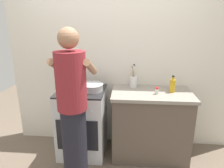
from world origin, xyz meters
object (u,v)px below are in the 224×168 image
spice_bottle (157,91)px  person (73,112)px  utensil_crock (133,80)px  stove_range (83,122)px  oil_bottle (172,85)px  pot (71,85)px  mixing_bowl (92,87)px

spice_bottle → person: 1.03m
utensil_crock → spice_bottle: 0.38m
utensil_crock → stove_range: bearing=-164.3°
utensil_crock → oil_bottle: size_ratio=1.47×
person → spice_bottle: bearing=29.4°
pot → oil_bottle: 1.29m
mixing_bowl → utensil_crock: size_ratio=0.95×
oil_bottle → pot: bearing=179.8°
utensil_crock → pot: bearing=-168.3°
stove_range → utensil_crock: bearing=15.7°
utensil_crock → spice_bottle: bearing=-43.0°
oil_bottle → person: person is taller
pot → utensil_crock: utensil_crock is taller
spice_bottle → person: (-0.90, -0.51, -0.08)m
stove_range → spice_bottle: (0.95, -0.07, 0.49)m
stove_range → mixing_bowl: 0.52m
oil_bottle → person: (-1.10, -0.59, -0.13)m
spice_bottle → oil_bottle: 0.22m
stove_range → oil_bottle: oil_bottle is taller
spice_bottle → oil_bottle: bearing=23.5°
mixing_bowl → utensil_crock: 0.57m
stove_range → spice_bottle: bearing=-4.3°
mixing_bowl → person: person is taller
mixing_bowl → oil_bottle: 1.01m
spice_bottle → oil_bottle: (0.20, 0.09, 0.05)m
pot → utensil_crock: 0.83m
spice_bottle → utensil_crock: bearing=137.0°
stove_range → pot: bearing=171.7°
stove_range → mixing_bowl: mixing_bowl is taller
utensil_crock → oil_bottle: utensil_crock is taller
pot → utensil_crock: size_ratio=0.84×
oil_bottle → spice_bottle: bearing=-156.5°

